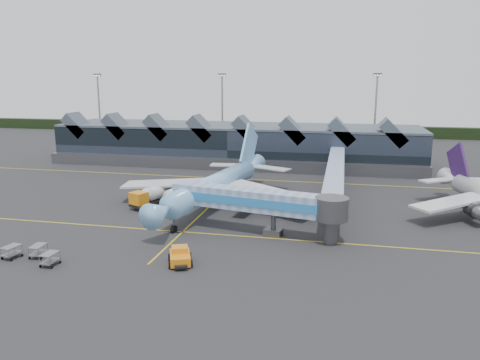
% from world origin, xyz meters
% --- Properties ---
extents(ground, '(260.00, 260.00, 0.00)m').
position_xyz_m(ground, '(0.00, 0.00, 0.00)').
color(ground, '#27282A').
rests_on(ground, ground).
extents(taxi_stripes, '(120.00, 60.00, 0.01)m').
position_xyz_m(taxi_stripes, '(0.00, 10.00, 0.01)').
color(taxi_stripes, gold).
rests_on(taxi_stripes, ground).
extents(tree_line_far, '(260.00, 4.00, 4.00)m').
position_xyz_m(tree_line_far, '(0.00, 110.00, 2.00)').
color(tree_line_far, black).
rests_on(tree_line_far, ground).
extents(terminal, '(90.00, 22.25, 12.52)m').
position_xyz_m(terminal, '(-5.07, 47.35, 4.88)').
color(terminal, black).
rests_on(terminal, ground).
extents(light_masts, '(132.40, 42.56, 22.45)m').
position_xyz_m(light_masts, '(21.00, 62.80, 12.49)').
color(light_masts, '#919399').
rests_on(light_masts, ground).
extents(main_airliner, '(34.71, 40.34, 12.98)m').
position_xyz_m(main_airliner, '(1.29, 6.24, 3.82)').
color(main_airliner, '#77ABF2').
rests_on(main_airliner, ground).
extents(jet_bridge, '(24.91, 8.30, 6.23)m').
position_xyz_m(jet_bridge, '(11.59, -6.38, 4.44)').
color(jet_bridge, '#7996CA').
rests_on(jet_bridge, ground).
extents(fuel_truck, '(5.87, 9.60, 3.29)m').
position_xyz_m(fuel_truck, '(-9.16, 4.57, 1.85)').
color(fuel_truck, black).
rests_on(fuel_truck, ground).
extents(pushback_tug, '(3.74, 4.64, 1.87)m').
position_xyz_m(pushback_tug, '(3.53, -18.90, 0.84)').
color(pushback_tug, orange).
rests_on(pushback_tug, ground).
extents(baggage_carts, '(7.49, 4.20, 1.50)m').
position_xyz_m(baggage_carts, '(-13.71, -21.68, 0.84)').
color(baggage_carts, gray).
rests_on(baggage_carts, ground).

